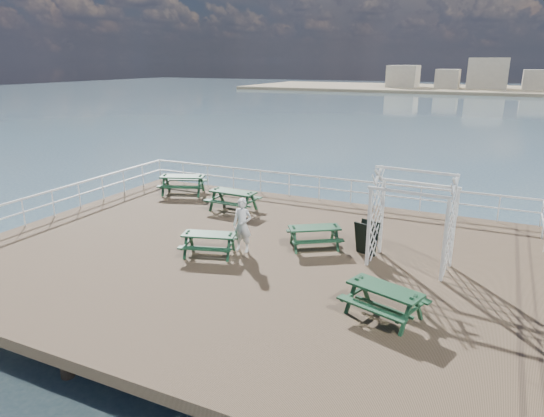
{
  "coord_description": "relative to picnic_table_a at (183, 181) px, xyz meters",
  "views": [
    {
      "loc": [
        7.08,
        -13.12,
        6.02
      ],
      "look_at": [
        0.21,
        1.44,
        1.1
      ],
      "focal_mm": 32.0,
      "sensor_mm": 36.0,
      "label": 1
    }
  ],
  "objects": [
    {
      "name": "person",
      "position": [
        6.0,
        -5.14,
        0.27
      ],
      "size": [
        0.67,
        0.46,
        1.79
      ],
      "primitive_type": "imported",
      "rotation": [
        0.0,
        0.0,
        0.05
      ],
      "color": "white",
      "rests_on": "ground"
    },
    {
      "name": "sea_backdrop",
      "position": [
        18.69,
        128.98,
        -1.14
      ],
      "size": [
        300.0,
        300.0,
        9.2
      ],
      "color": "#435F71",
      "rests_on": "ground"
    },
    {
      "name": "sandwich_board",
      "position": [
        9.74,
        -3.67,
        -0.09
      ],
      "size": [
        0.79,
        0.68,
        1.11
      ],
      "rotation": [
        0.0,
        0.0,
        -0.3
      ],
      "color": "black",
      "rests_on": "ground"
    },
    {
      "name": "ground",
      "position": [
        6.15,
        -5.08,
        -0.78
      ],
      "size": [
        18.0,
        14.0,
        0.3
      ],
      "primitive_type": "cube",
      "color": "brown",
      "rests_on": "ground"
    },
    {
      "name": "trellis_arbor",
      "position": [
        11.15,
        -4.02,
        0.7
      ],
      "size": [
        2.52,
        1.5,
        3.0
      ],
      "rotation": [
        0.0,
        0.0,
        -0.09
      ],
      "color": "white",
      "rests_on": "ground"
    },
    {
      "name": "picnic_table_a",
      "position": [
        0.0,
        0.0,
        0.0
      ],
      "size": [
        2.47,
        2.24,
        0.99
      ],
      "rotation": [
        0.0,
        0.0,
        0.36
      ],
      "color": "#153C23",
      "rests_on": "ground"
    },
    {
      "name": "picnic_table_d",
      "position": [
        5.18,
        -5.88,
        -0.11
      ],
      "size": [
        2.0,
        1.78,
        0.82
      ],
      "rotation": [
        0.0,
        0.0,
        0.29
      ],
      "color": "#153C23",
      "rests_on": "ground"
    },
    {
      "name": "picnic_table_b",
      "position": [
        3.45,
        -1.3,
        -0.03
      ],
      "size": [
        2.0,
        1.64,
        0.94
      ],
      "rotation": [
        0.0,
        0.0,
        -0.04
      ],
      "color": "#153C23",
      "rests_on": "ground"
    },
    {
      "name": "picnic_table_c",
      "position": [
        8.01,
        -3.83,
        -0.1
      ],
      "size": [
        2.17,
        2.07,
        0.83
      ],
      "rotation": [
        0.0,
        0.0,
        0.58
      ],
      "color": "#153C23",
      "rests_on": "ground"
    },
    {
      "name": "picnic_table_e",
      "position": [
        11.16,
        -7.43,
        -0.07
      ],
      "size": [
        2.16,
        1.94,
        0.88
      ],
      "rotation": [
        0.0,
        0.0,
        -0.31
      ],
      "color": "#153C23",
      "rests_on": "ground"
    },
    {
      "name": "railing",
      "position": [
        6.08,
        -2.51,
        0.24
      ],
      "size": [
        17.77,
        13.76,
        1.1
      ],
      "color": "white",
      "rests_on": "ground"
    }
  ]
}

